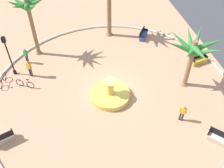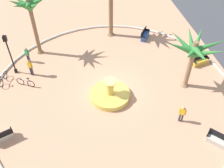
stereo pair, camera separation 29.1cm
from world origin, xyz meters
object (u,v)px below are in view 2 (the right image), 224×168
object	(u,v)px
bench_southeast	(2,137)
palm_tree_near_fountain	(30,8)
person_pedestrian_stroll	(182,113)
bench_southwest	(218,141)
palm_tree_mid_plaza	(194,51)
bicycle_red_frame	(26,82)
bench_north	(145,36)
bench_east	(200,61)
bicycle_by_lamppost	(3,79)
fountain	(110,95)
person_cyclist_helmet	(27,54)
person_cyclist_photo	(30,67)
lamppost	(9,51)

from	to	relation	value
bench_southeast	palm_tree_near_fountain	bearing A→B (deg)	165.92
person_pedestrian_stroll	bench_southwest	bearing A→B (deg)	36.59
palm_tree_mid_plaza	person_pedestrian_stroll	world-z (taller)	palm_tree_mid_plaza
bicycle_red_frame	bench_north	bearing A→B (deg)	112.80
palm_tree_mid_plaza	person_pedestrian_stroll	distance (m)	4.86
bench_north	person_pedestrian_stroll	distance (m)	11.05
bench_east	bicycle_by_lamppost	size ratio (longest dim) A/B	0.99
fountain	bicycle_by_lamppost	bearing A→B (deg)	-111.52
palm_tree_mid_plaza	bicycle_by_lamppost	world-z (taller)	palm_tree_mid_plaza
bicycle_red_frame	palm_tree_near_fountain	bearing A→B (deg)	166.33
bench_east	bicycle_by_lamppost	bearing A→B (deg)	-92.87
person_cyclist_helmet	person_cyclist_photo	bearing A→B (deg)	10.36
bench_north	bicycle_red_frame	xyz separation A→B (m)	(5.00, -11.88, 0.04)
palm_tree_near_fountain	person_cyclist_photo	xyz separation A→B (m)	(3.24, -0.66, -3.81)
bench_southeast	person_pedestrian_stroll	world-z (taller)	person_pedestrian_stroll
bench_southwest	person_pedestrian_stroll	size ratio (longest dim) A/B	0.94
bicycle_by_lamppost	person_pedestrian_stroll	distance (m)	15.06
bench_southeast	bicycle_by_lamppost	bearing A→B (deg)	-174.75
bench_southeast	person_pedestrian_stroll	distance (m)	12.89
person_pedestrian_stroll	bicycle_red_frame	bearing A→B (deg)	-117.68
bench_north	bicycle_red_frame	size ratio (longest dim) A/B	1.03
bench_southeast	person_cyclist_photo	world-z (taller)	person_cyclist_photo
palm_tree_near_fountain	person_cyclist_helmet	distance (m)	4.19
palm_tree_near_fountain	bicycle_by_lamppost	distance (m)	6.52
bench_east	bicycle_by_lamppost	xyz separation A→B (m)	(-0.89, -17.66, 0.04)
bench_north	person_cyclist_helmet	distance (m)	11.93
lamppost	person_pedestrian_stroll	world-z (taller)	lamppost
bench_north	person_pedestrian_stroll	xyz separation A→B (m)	(11.02, -0.39, 0.55)
bench_southwest	bicycle_red_frame	xyz separation A→B (m)	(-8.40, -13.25, 0.04)
bench_east	bicycle_red_frame	size ratio (longest dim) A/B	1.07
bicycle_red_frame	bicycle_by_lamppost	bearing A→B (deg)	-112.69
bench_southeast	lamppost	world-z (taller)	lamppost
bench_north	person_pedestrian_stroll	bearing A→B (deg)	-2.03
bench_east	bicycle_red_frame	bearing A→B (deg)	-90.31
person_cyclist_photo	person_cyclist_helmet	bearing A→B (deg)	-169.64
palm_tree_mid_plaza	person_cyclist_photo	xyz separation A→B (m)	(-3.79, -12.87, -2.70)
person_pedestrian_stroll	bicycle_by_lamppost	bearing A→B (deg)	-116.99
bench_east	bench_north	size ratio (longest dim) A/B	1.04
palm_tree_near_fountain	lamppost	xyz separation A→B (m)	(2.61, -2.11, -2.41)
bench_east	person_pedestrian_stroll	xyz separation A→B (m)	(5.95, -4.25, 0.55)
palm_tree_mid_plaza	bench_east	distance (m)	4.73
bicycle_red_frame	person_pedestrian_stroll	size ratio (longest dim) A/B	0.97
bench_east	lamppost	distance (m)	16.98
fountain	bench_east	distance (m)	9.31
palm_tree_near_fountain	lamppost	world-z (taller)	palm_tree_near_fountain
bicycle_red_frame	bench_southeast	bearing A→B (deg)	-14.43
person_cyclist_helmet	fountain	bearing A→B (deg)	48.45
lamppost	person_pedestrian_stroll	bearing A→B (deg)	57.41
palm_tree_near_fountain	fountain	bearing A→B (deg)	38.24
bicycle_by_lamppost	person_cyclist_helmet	distance (m)	3.25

